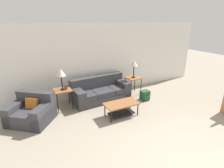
{
  "coord_description": "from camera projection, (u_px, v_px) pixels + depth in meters",
  "views": [
    {
      "loc": [
        -2.6,
        -1.17,
        2.71
      ],
      "look_at": [
        -0.22,
        3.44,
        0.8
      ],
      "focal_mm": 28.0,
      "sensor_mm": 36.0,
      "label": 1
    }
  ],
  "objects": [
    {
      "name": "side_table_left",
      "position": [
        63.0,
        92.0,
        5.5
      ],
      "size": [
        0.53,
        0.5,
        0.65
      ],
      "color": "#935B33",
      "rests_on": "ground_plane"
    },
    {
      "name": "couch",
      "position": [
        101.0,
        92.0,
        6.23
      ],
      "size": [
        2.07,
        1.0,
        0.82
      ],
      "color": "#38383D",
      "rests_on": "ground_plane"
    },
    {
      "name": "picture_frame",
      "position": [
        65.0,
        88.0,
        5.43
      ],
      "size": [
        0.1,
        0.04,
        0.13
      ],
      "color": "#4C3828",
      "rests_on": "side_table_left"
    },
    {
      "name": "backpack",
      "position": [
        145.0,
        95.0,
        6.25
      ],
      "size": [
        0.31,
        0.31,
        0.34
      ],
      "color": "#23472D",
      "rests_on": "ground_plane"
    },
    {
      "name": "coffee_table",
      "position": [
        121.0,
        106.0,
        5.16
      ],
      "size": [
        1.01,
        0.53,
        0.41
      ],
      "color": "#935B33",
      "rests_on": "ground_plane"
    },
    {
      "name": "side_table_right",
      "position": [
        133.0,
        79.0,
        6.65
      ],
      "size": [
        0.53,
        0.5,
        0.65
      ],
      "color": "#935B33",
      "rests_on": "ground_plane"
    },
    {
      "name": "table_lamp_right",
      "position": [
        134.0,
        64.0,
        6.44
      ],
      "size": [
        0.28,
        0.28,
        0.67
      ],
      "color": "black",
      "rests_on": "side_table_right"
    },
    {
      "name": "table_lamp_left",
      "position": [
        61.0,
        73.0,
        5.29
      ],
      "size": [
        0.28,
        0.28,
        0.67
      ],
      "color": "black",
      "rests_on": "side_table_left"
    },
    {
      "name": "wall_back",
      "position": [
        102.0,
        60.0,
        6.51
      ],
      "size": [
        9.14,
        0.06,
        2.6
      ],
      "color": "white",
      "rests_on": "ground_plane"
    },
    {
      "name": "armchair",
      "position": [
        32.0,
        112.0,
        4.88
      ],
      "size": [
        1.42,
        1.4,
        0.8
      ],
      "color": "#38383D",
      "rests_on": "ground_plane"
    }
  ]
}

